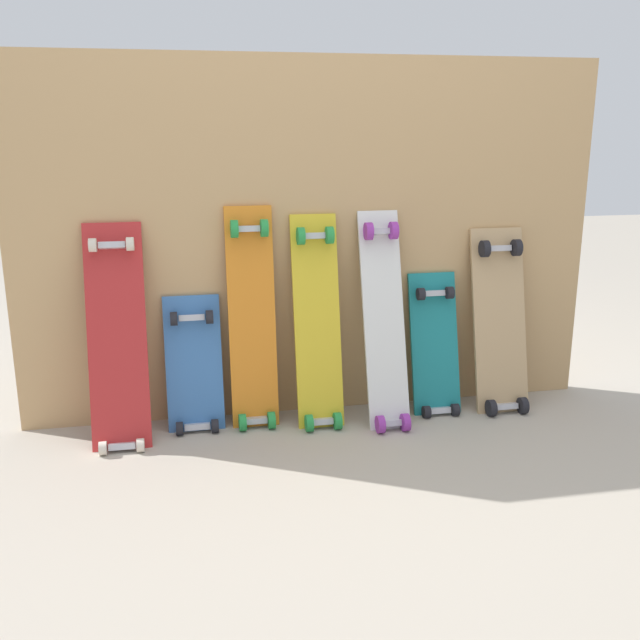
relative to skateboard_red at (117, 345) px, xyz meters
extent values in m
plane|color=#A89E8E|center=(0.80, 0.10, -0.38)|extent=(12.00, 12.00, 0.00)
cube|color=tan|center=(0.80, 0.17, 0.35)|extent=(2.42, 0.04, 1.47)
cube|color=#B22626|center=(0.00, 0.00, 0.00)|extent=(0.22, 0.29, 0.91)
cube|color=#B7B7BF|center=(0.00, -0.13, -0.36)|extent=(0.10, 0.04, 0.03)
cube|color=#B7B7BF|center=(0.00, 0.09, 0.37)|extent=(0.10, 0.04, 0.03)
cylinder|color=beige|center=(-0.07, -0.15, -0.36)|extent=(0.03, 0.05, 0.05)
cylinder|color=beige|center=(0.07, -0.15, -0.36)|extent=(0.03, 0.05, 0.05)
cylinder|color=beige|center=(-0.07, 0.07, 0.38)|extent=(0.03, 0.05, 0.05)
cylinder|color=beige|center=(0.07, 0.07, 0.38)|extent=(0.03, 0.05, 0.05)
cube|color=#386BAD|center=(0.29, 0.07, -0.15)|extent=(0.23, 0.16, 0.61)
cube|color=#B7B7BF|center=(0.29, -0.01, -0.36)|extent=(0.10, 0.04, 0.03)
cube|color=#B7B7BF|center=(0.29, 0.10, 0.07)|extent=(0.10, 0.04, 0.03)
cylinder|color=black|center=(0.22, -0.02, -0.35)|extent=(0.03, 0.05, 0.05)
cylinder|color=black|center=(0.36, -0.02, -0.35)|extent=(0.03, 0.05, 0.05)
cylinder|color=black|center=(0.22, 0.08, 0.07)|extent=(0.03, 0.05, 0.05)
cylinder|color=black|center=(0.36, 0.08, 0.07)|extent=(0.03, 0.05, 0.05)
cube|color=orange|center=(0.53, 0.07, 0.03)|extent=(0.19, 0.15, 0.95)
cube|color=#B7B7BF|center=(0.53, -0.01, -0.35)|extent=(0.09, 0.04, 0.03)
cube|color=#B7B7BF|center=(0.53, 0.10, 0.42)|extent=(0.09, 0.04, 0.03)
cylinder|color=#268C3F|center=(0.47, -0.03, -0.35)|extent=(0.03, 0.07, 0.07)
cylinder|color=#268C3F|center=(0.59, -0.03, -0.35)|extent=(0.03, 0.07, 0.07)
cylinder|color=#268C3F|center=(0.47, 0.09, 0.42)|extent=(0.03, 0.07, 0.07)
cylinder|color=#268C3F|center=(0.59, 0.09, 0.42)|extent=(0.03, 0.07, 0.07)
cube|color=gold|center=(0.79, 0.04, 0.01)|extent=(0.19, 0.22, 0.91)
cube|color=#B7B7BF|center=(0.79, -0.07, -0.35)|extent=(0.09, 0.04, 0.03)
cube|color=#B7B7BF|center=(0.79, 0.10, 0.38)|extent=(0.09, 0.04, 0.03)
cylinder|color=#268C3F|center=(0.73, -0.09, -0.35)|extent=(0.03, 0.07, 0.07)
cylinder|color=#268C3F|center=(0.85, -0.09, -0.35)|extent=(0.03, 0.07, 0.07)
cylinder|color=#268C3F|center=(0.73, 0.08, 0.39)|extent=(0.03, 0.07, 0.07)
cylinder|color=#268C3F|center=(0.85, 0.08, 0.39)|extent=(0.03, 0.07, 0.07)
cube|color=silver|center=(1.06, 0.00, 0.01)|extent=(0.17, 0.30, 0.92)
cube|color=#B7B7BF|center=(1.06, -0.14, -0.35)|extent=(0.08, 0.04, 0.03)
cube|color=#B7B7BF|center=(1.06, 0.09, 0.39)|extent=(0.08, 0.04, 0.03)
cylinder|color=purple|center=(1.01, -0.16, -0.35)|extent=(0.03, 0.07, 0.07)
cylinder|color=purple|center=(1.11, -0.16, -0.35)|extent=(0.03, 0.07, 0.07)
cylinder|color=purple|center=(1.01, 0.07, 0.40)|extent=(0.03, 0.07, 0.07)
cylinder|color=purple|center=(1.11, 0.07, 0.40)|extent=(0.03, 0.07, 0.07)
cube|color=#197A7F|center=(1.31, 0.05, -0.13)|extent=(0.21, 0.19, 0.66)
cube|color=#B7B7BF|center=(1.31, -0.03, -0.36)|extent=(0.09, 0.04, 0.03)
cube|color=#B7B7BF|center=(1.31, 0.09, 0.12)|extent=(0.09, 0.04, 0.03)
cylinder|color=black|center=(1.24, -0.05, -0.36)|extent=(0.03, 0.05, 0.05)
cylinder|color=black|center=(1.37, -0.05, -0.36)|extent=(0.03, 0.05, 0.05)
cylinder|color=black|center=(1.24, 0.08, 0.13)|extent=(0.03, 0.05, 0.05)
cylinder|color=black|center=(1.37, 0.08, 0.13)|extent=(0.03, 0.05, 0.05)
cube|color=tan|center=(1.59, 0.04, -0.03)|extent=(0.23, 0.22, 0.84)
cube|color=#B7B7BF|center=(1.59, -0.07, -0.35)|extent=(0.11, 0.04, 0.03)
cube|color=#B7B7BF|center=(1.59, 0.09, 0.31)|extent=(0.11, 0.04, 0.03)
cylinder|color=black|center=(1.52, -0.08, -0.35)|extent=(0.03, 0.07, 0.07)
cylinder|color=black|center=(1.66, -0.08, -0.35)|extent=(0.03, 0.07, 0.07)
cylinder|color=black|center=(1.52, 0.08, 0.31)|extent=(0.03, 0.07, 0.07)
cylinder|color=black|center=(1.66, 0.08, 0.31)|extent=(0.03, 0.07, 0.07)
camera|label=1|loc=(0.24, -2.75, 0.82)|focal=40.67mm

